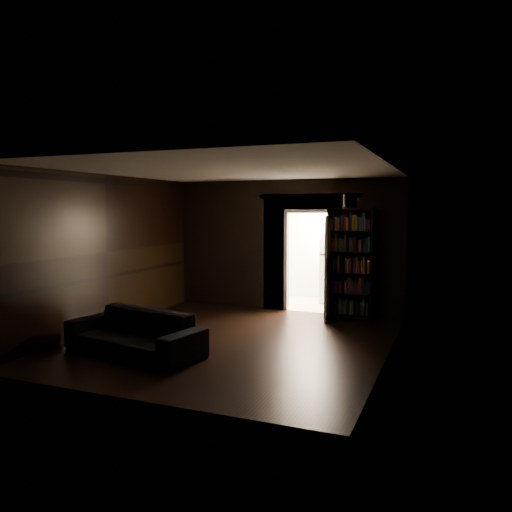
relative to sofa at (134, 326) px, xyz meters
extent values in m
plane|color=black|center=(1.07, 1.21, -0.42)|extent=(5.50, 5.50, 0.00)
cube|color=black|center=(-0.15, 4.01, 0.98)|extent=(2.55, 0.10, 2.80)
cube|color=black|center=(2.80, 4.01, 0.98)|extent=(1.55, 0.10, 2.80)
cube|color=black|center=(1.57, 4.01, 2.03)|extent=(0.90, 0.10, 0.70)
cube|color=black|center=(-1.43, 1.21, 0.98)|extent=(0.02, 5.50, 2.80)
cube|color=black|center=(3.57, 1.21, 0.98)|extent=(0.02, 5.50, 2.80)
cube|color=black|center=(1.07, -1.54, 0.98)|extent=(5.00, 0.02, 2.80)
cube|color=beige|center=(1.07, 1.21, 2.38)|extent=(5.00, 5.50, 0.02)
cube|color=silver|center=(1.57, 3.95, 0.63)|extent=(1.04, 0.06, 2.17)
cube|color=beige|center=(1.57, 4.86, -0.47)|extent=(2.20, 1.80, 0.10)
cube|color=white|center=(1.57, 5.71, 0.78)|extent=(2.20, 0.10, 2.40)
cube|color=white|center=(0.52, 4.86, 0.78)|extent=(0.10, 1.60, 2.40)
cube|color=white|center=(2.62, 4.86, 0.78)|extent=(0.10, 1.60, 2.40)
cube|color=white|center=(1.57, 4.86, 2.03)|extent=(2.20, 1.80, 0.10)
cube|color=#C16871|center=(1.57, 5.65, 1.80)|extent=(2.00, 0.04, 0.26)
imported|color=black|center=(0.00, 0.00, 0.00)|extent=(2.35, 1.36, 0.85)
cube|color=black|center=(2.51, 3.76, 0.68)|extent=(0.92, 0.40, 2.20)
cube|color=white|center=(1.94, 5.24, 0.40)|extent=(0.80, 0.74, 1.65)
cube|color=silver|center=(2.10, 3.52, 0.60)|extent=(0.17, 0.85, 2.05)
cube|color=silver|center=(2.35, 3.83, 1.91)|extent=(0.11, 0.11, 0.27)
cube|color=black|center=(1.91, 5.15, 1.37)|extent=(0.70, 0.25, 0.28)
camera|label=1|loc=(4.46, -6.16, 1.76)|focal=35.00mm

